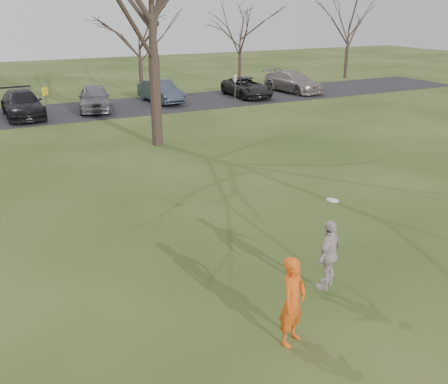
{
  "coord_description": "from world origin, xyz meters",
  "views": [
    {
      "loc": [
        -5.86,
        -7.51,
        6.28
      ],
      "look_at": [
        0.0,
        4.0,
        1.5
      ],
      "focal_mm": 40.25,
      "sensor_mm": 36.0,
      "label": 1
    }
  ],
  "objects": [
    {
      "name": "parking_strip",
      "position": [
        0.0,
        25.0,
        0.02
      ],
      "size": [
        62.0,
        6.5,
        0.04
      ],
      "primitive_type": "cube",
      "color": "black",
      "rests_on": "ground"
    },
    {
      "name": "small_tree_row",
      "position": [
        4.38,
        30.06,
        3.89
      ],
      "size": [
        55.0,
        5.9,
        8.5
      ],
      "color": "#352821",
      "rests_on": "ground"
    },
    {
      "name": "sign_yellow",
      "position": [
        -2.0,
        22.0,
        1.45
      ],
      "size": [
        0.35,
        0.35,
        2.08
      ],
      "color": "#47474C",
      "rests_on": "ground"
    },
    {
      "name": "sign_white",
      "position": [
        10.0,
        22.0,
        1.45
      ],
      "size": [
        0.35,
        0.35,
        2.08
      ],
      "color": "#47474C",
      "rests_on": "ground"
    },
    {
      "name": "car_3",
      "position": [
        -3.01,
        24.68,
        0.81
      ],
      "size": [
        2.24,
        5.33,
        1.54
      ],
      "primitive_type": "imported",
      "rotation": [
        0.0,
        0.0,
        0.02
      ],
      "color": "black",
      "rests_on": "parking_strip"
    },
    {
      "name": "car_7",
      "position": [
        16.75,
        25.13,
        0.81
      ],
      "size": [
        2.83,
        5.57,
        1.55
      ],
      "primitive_type": "imported",
      "rotation": [
        0.0,
        0.0,
        0.13
      ],
      "color": "gray",
      "rests_on": "parking_strip"
    },
    {
      "name": "car_5",
      "position": [
        6.05,
        25.51,
        0.79
      ],
      "size": [
        2.02,
        4.68,
        1.5
      ],
      "primitive_type": "imported",
      "rotation": [
        0.0,
        0.0,
        0.1
      ],
      "color": "#2E3846",
      "rests_on": "parking_strip"
    },
    {
      "name": "catching_play",
      "position": [
        0.83,
        0.43,
        1.04
      ],
      "size": [
        1.06,
        0.82,
        2.15
      ],
      "color": "#BFADAB",
      "rests_on": "ground"
    },
    {
      "name": "car_4",
      "position": [
        1.3,
        24.71,
        0.84
      ],
      "size": [
        2.84,
        4.99,
        1.6
      ],
      "primitive_type": "imported",
      "rotation": [
        0.0,
        0.0,
        -0.21
      ],
      "color": "slate",
      "rests_on": "parking_strip"
    },
    {
      "name": "player_defender",
      "position": [
        -0.88,
        -0.66,
        0.93
      ],
      "size": [
        0.81,
        0.71,
        1.86
      ],
      "primitive_type": "imported",
      "rotation": [
        0.0,
        0.0,
        0.48
      ],
      "color": "#E45312",
      "rests_on": "ground"
    },
    {
      "name": "ground",
      "position": [
        0.0,
        0.0,
        0.0
      ],
      "size": [
        120.0,
        120.0,
        0.0
      ],
      "primitive_type": "plane",
      "color": "#1E380F",
      "rests_on": "ground"
    },
    {
      "name": "car_6",
      "position": [
        12.49,
        24.8,
        0.73
      ],
      "size": [
        2.5,
        5.07,
        1.38
      ],
      "primitive_type": "imported",
      "rotation": [
        0.0,
        0.0,
        -0.04
      ],
      "color": "black",
      "rests_on": "parking_strip"
    }
  ]
}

